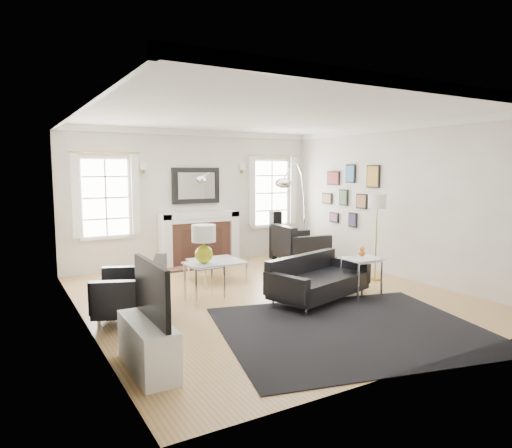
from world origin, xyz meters
TOP-DOWN VIEW (x-y plane):
  - floor at (0.00, 0.00)m, footprint 6.00×6.00m
  - back_wall at (0.00, 3.00)m, footprint 5.50×0.04m
  - front_wall at (0.00, -3.00)m, footprint 5.50×0.04m
  - left_wall at (-2.75, 0.00)m, footprint 0.04×6.00m
  - right_wall at (2.75, 0.00)m, footprint 0.04×6.00m
  - ceiling at (0.00, 0.00)m, footprint 5.50×6.00m
  - crown_molding at (0.00, 0.00)m, footprint 5.50×6.00m
  - fireplace at (0.00, 2.79)m, footprint 1.70×0.69m
  - mantel_mirror at (0.00, 2.95)m, footprint 1.05×0.07m
  - window_left at (-1.85, 2.95)m, footprint 1.24×0.15m
  - window_right at (1.85, 2.95)m, footprint 1.24×0.15m
  - gallery_wall at (2.72, 1.30)m, footprint 0.04×1.73m
  - tv_unit at (-2.44, -1.70)m, footprint 0.35×1.00m
  - area_rug at (0.08, -1.82)m, footprint 3.70×3.31m
  - sofa at (0.49, -0.55)m, footprint 1.83×1.20m
  - armchair_left at (-2.14, -0.10)m, footprint 1.17×1.23m
  - armchair_right at (1.78, 1.77)m, footprint 1.02×1.11m
  - coffee_table at (-0.31, 1.28)m, footprint 0.85×0.85m
  - side_table_left at (-1.01, 0.25)m, footprint 0.53×0.53m
  - nesting_table at (1.20, -0.77)m, footprint 0.56×0.47m
  - gourd_lamp at (-1.01, 0.25)m, footprint 0.36×0.36m
  - orange_vase at (1.20, -0.77)m, footprint 0.10×0.10m
  - arc_floor_lamp at (1.56, 1.57)m, footprint 1.55×1.43m
  - stick_floor_lamp at (2.20, -0.05)m, footprint 0.31×0.31m
  - speaker_tower at (1.74, 2.58)m, footprint 0.23×0.23m

SIDE VIEW (x-z plane):
  - floor at x=0.00m, z-range 0.00..0.00m
  - area_rug at x=0.08m, z-range 0.00..0.01m
  - sofa at x=0.49m, z-range 0.02..0.58m
  - tv_unit at x=-2.44m, z-range -0.22..0.87m
  - coffee_table at x=-0.31m, z-range 0.16..0.54m
  - armchair_left at x=-2.14m, z-range 0.04..0.70m
  - armchair_right at x=1.78m, z-range 0.04..0.73m
  - side_table_left at x=-1.01m, z-range 0.18..0.77m
  - nesting_table at x=1.20m, z-range 0.19..0.81m
  - speaker_tower at x=1.74m, z-range 0.00..1.07m
  - fireplace at x=0.00m, z-range -0.01..1.10m
  - orange_vase at x=1.20m, z-range 0.63..0.79m
  - gourd_lamp at x=-1.01m, z-range 0.63..1.21m
  - arc_floor_lamp at x=1.56m, z-range 0.09..2.28m
  - stick_floor_lamp at x=2.20m, z-range 0.57..2.12m
  - back_wall at x=0.00m, z-range 0.00..2.80m
  - front_wall at x=0.00m, z-range 0.00..2.80m
  - left_wall at x=-2.75m, z-range 0.00..2.80m
  - right_wall at x=2.75m, z-range 0.00..2.80m
  - window_left at x=-1.85m, z-range 0.65..2.27m
  - window_right at x=1.85m, z-range 0.65..2.27m
  - gallery_wall at x=2.72m, z-range 0.89..2.18m
  - mantel_mirror at x=0.00m, z-range 1.27..2.02m
  - crown_molding at x=0.00m, z-range 2.68..2.80m
  - ceiling at x=0.00m, z-range 2.79..2.81m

